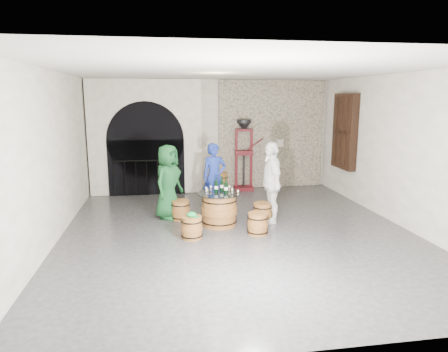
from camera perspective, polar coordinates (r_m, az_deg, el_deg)
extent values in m
plane|color=#2B2B2D|center=(8.25, 1.90, -7.89)|extent=(8.00, 8.00, 0.00)
plane|color=silver|center=(11.80, -1.76, 5.83)|extent=(8.00, 0.00, 8.00)
plane|color=silver|center=(4.10, 12.76, -4.56)|extent=(8.00, 0.00, 8.00)
plane|color=silver|center=(7.99, -23.52, 2.37)|extent=(0.00, 8.00, 8.00)
plane|color=silver|center=(9.21, 23.91, 3.38)|extent=(0.00, 8.00, 8.00)
plane|color=beige|center=(7.82, 2.05, 14.87)|extent=(8.00, 8.00, 0.00)
cube|color=#A29681|center=(12.11, 6.80, 5.89)|extent=(3.20, 0.12, 3.18)
cube|color=silver|center=(11.47, -11.10, 5.48)|extent=(3.10, 0.50, 3.18)
cube|color=black|center=(11.31, -10.99, 1.19)|extent=(2.10, 0.03, 1.55)
cylinder|color=black|center=(11.21, -11.14, 5.09)|extent=(2.10, 0.03, 2.10)
cylinder|color=black|center=(11.22, -11.04, 2.16)|extent=(1.79, 0.04, 0.04)
cylinder|color=black|center=(11.37, -15.44, -0.43)|extent=(0.02, 0.02, 0.98)
cylinder|color=black|center=(11.34, -13.95, -0.38)|extent=(0.02, 0.02, 0.98)
cylinder|color=black|center=(11.32, -12.45, -0.34)|extent=(0.02, 0.02, 0.98)
cylinder|color=black|center=(11.30, -10.95, -0.29)|extent=(0.02, 0.02, 0.98)
cylinder|color=black|center=(11.29, -9.44, -0.25)|extent=(0.02, 0.02, 0.98)
cylinder|color=black|center=(11.30, -7.93, -0.20)|extent=(0.02, 0.02, 0.98)
cylinder|color=black|center=(11.30, -6.42, -0.16)|extent=(0.02, 0.02, 0.98)
cube|color=black|center=(11.22, 16.88, 6.11)|extent=(0.20, 1.10, 2.00)
cube|color=black|center=(11.20, 16.65, 6.12)|extent=(0.06, 0.88, 1.76)
cube|color=black|center=(11.21, 16.79, 6.11)|extent=(0.22, 0.92, 0.06)
cube|color=black|center=(10.95, 17.44, 5.97)|extent=(0.22, 0.06, 1.80)
cube|color=black|center=(11.21, 16.79, 6.11)|extent=(0.22, 0.06, 1.80)
cube|color=black|center=(11.47, 16.16, 6.25)|extent=(0.22, 0.06, 1.80)
cylinder|color=brown|center=(8.52, -0.68, -4.89)|extent=(0.71, 0.71, 0.67)
cylinder|color=brown|center=(8.52, -0.68, -4.89)|extent=(0.76, 0.76, 0.15)
torus|color=black|center=(8.59, -0.68, -6.36)|extent=(0.76, 0.76, 0.02)
torus|color=black|center=(8.46, -0.69, -3.41)|extent=(0.76, 0.76, 0.02)
cylinder|color=brown|center=(8.43, -0.69, -2.63)|extent=(0.72, 0.72, 0.02)
cylinder|color=black|center=(8.43, -0.69, -2.47)|extent=(0.92, 0.92, 0.01)
cylinder|color=brown|center=(9.01, -6.20, -4.90)|extent=(0.39, 0.39, 0.42)
cylinder|color=brown|center=(9.01, -6.20, -4.90)|extent=(0.41, 0.41, 0.09)
torus|color=black|center=(9.05, -6.18, -5.78)|extent=(0.43, 0.43, 0.02)
torus|color=black|center=(8.97, -6.22, -4.03)|extent=(0.43, 0.43, 0.02)
cylinder|color=brown|center=(8.95, -6.23, -3.55)|extent=(0.39, 0.39, 0.02)
cylinder|color=brown|center=(9.48, -1.23, -4.03)|extent=(0.39, 0.39, 0.42)
cylinder|color=brown|center=(9.48, -1.23, -4.03)|extent=(0.41, 0.41, 0.09)
torus|color=black|center=(9.52, -1.23, -4.86)|extent=(0.43, 0.43, 0.02)
torus|color=black|center=(9.44, -1.24, -3.19)|extent=(0.43, 0.43, 0.02)
cylinder|color=brown|center=(9.43, -1.24, -2.73)|extent=(0.39, 0.39, 0.02)
cylinder|color=brown|center=(8.79, 5.51, -5.31)|extent=(0.39, 0.39, 0.42)
cylinder|color=brown|center=(8.79, 5.51, -5.31)|extent=(0.41, 0.41, 0.09)
torus|color=black|center=(8.83, 5.50, -6.20)|extent=(0.43, 0.43, 0.02)
torus|color=black|center=(8.75, 5.53, -4.41)|extent=(0.43, 0.43, 0.02)
cylinder|color=brown|center=(8.73, 5.54, -3.92)|extent=(0.39, 0.39, 0.02)
cylinder|color=brown|center=(8.04, 4.84, -6.86)|extent=(0.39, 0.39, 0.42)
cylinder|color=brown|center=(8.04, 4.84, -6.86)|extent=(0.41, 0.41, 0.09)
torus|color=black|center=(8.09, 4.82, -7.83)|extent=(0.43, 0.43, 0.02)
torus|color=black|center=(8.00, 4.86, -5.89)|extent=(0.43, 0.43, 0.02)
cylinder|color=brown|center=(7.98, 4.87, -5.36)|extent=(0.39, 0.39, 0.02)
cylinder|color=brown|center=(7.81, -4.62, -7.40)|extent=(0.39, 0.39, 0.42)
cylinder|color=brown|center=(7.81, -4.62, -7.40)|extent=(0.41, 0.41, 0.09)
torus|color=black|center=(7.86, -4.60, -8.39)|extent=(0.43, 0.43, 0.02)
torus|color=black|center=(7.77, -4.64, -6.40)|extent=(0.43, 0.43, 0.02)
cylinder|color=brown|center=(7.75, -4.65, -5.86)|extent=(0.39, 0.39, 0.02)
ellipsoid|color=#0C8636|center=(7.73, -4.65, -5.50)|extent=(0.18, 0.18, 0.10)
cylinder|color=#0C8636|center=(7.72, -4.04, -5.81)|extent=(0.12, 0.12, 0.01)
imported|color=#12431E|center=(9.02, -7.96, -0.82)|extent=(0.91, 0.97, 1.67)
imported|color=navy|center=(9.61, -1.39, -0.12)|extent=(0.65, 0.49, 1.63)
imported|color=silver|center=(8.68, 6.75, -0.92)|extent=(0.45, 1.05, 1.78)
cylinder|color=black|center=(8.47, -1.12, -1.58)|extent=(0.07, 0.07, 0.22)
cylinder|color=white|center=(8.47, -1.12, -1.64)|extent=(0.08, 0.08, 0.06)
cone|color=black|center=(8.45, -1.12, -0.75)|extent=(0.07, 0.07, 0.05)
cylinder|color=black|center=(8.43, -1.12, -0.38)|extent=(0.03, 0.03, 0.07)
cylinder|color=black|center=(8.38, 0.28, -1.73)|extent=(0.07, 0.07, 0.22)
cylinder|color=white|center=(8.38, 0.28, -1.79)|extent=(0.08, 0.08, 0.06)
cone|color=black|center=(8.35, 0.28, -0.89)|extent=(0.07, 0.07, 0.05)
cylinder|color=black|center=(8.34, 0.28, -0.52)|extent=(0.03, 0.03, 0.07)
cylinder|color=black|center=(8.59, -0.31, -1.40)|extent=(0.07, 0.07, 0.22)
cylinder|color=white|center=(8.59, -0.31, -1.46)|extent=(0.08, 0.08, 0.06)
cone|color=black|center=(8.56, -0.31, -0.58)|extent=(0.07, 0.07, 0.05)
cylinder|color=black|center=(8.55, -0.31, -0.22)|extent=(0.03, 0.03, 0.07)
cylinder|color=brown|center=(11.15, -0.62, -1.17)|extent=(0.44, 0.44, 0.63)
cylinder|color=brown|center=(11.15, -0.62, -1.17)|extent=(0.47, 0.47, 0.14)
torus|color=black|center=(11.20, -0.61, -2.23)|extent=(0.49, 0.49, 0.02)
torus|color=black|center=(11.11, -0.62, -0.10)|extent=(0.49, 0.49, 0.02)
cylinder|color=brown|center=(11.09, -0.62, 0.46)|extent=(0.45, 0.45, 0.02)
cube|color=#510D15|center=(11.85, 2.80, -1.72)|extent=(0.61, 0.51, 0.11)
cube|color=#510D15|center=(11.66, 2.85, 3.36)|extent=(0.54, 0.38, 0.13)
cube|color=#510D15|center=(11.59, 2.88, 6.57)|extent=(0.52, 0.18, 0.08)
cylinder|color=black|center=(11.74, 2.83, 1.14)|extent=(0.06, 0.06, 1.09)
cylinder|color=black|center=(11.58, 2.89, 7.81)|extent=(0.42, 0.42, 0.10)
cone|color=black|center=(11.59, 2.89, 7.16)|extent=(0.42, 0.42, 0.22)
cube|color=#510D15|center=(11.67, 1.77, 2.45)|extent=(0.08, 0.08, 1.75)
cube|color=#510D15|center=(11.72, 3.90, 2.47)|extent=(0.08, 0.08, 1.75)
cylinder|color=#510D15|center=(11.63, 4.50, 4.57)|extent=(0.47, 0.08, 0.34)
cube|color=silver|center=(12.13, 8.01, 4.68)|extent=(0.18, 0.10, 0.22)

